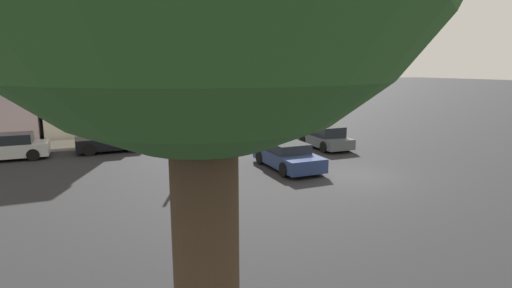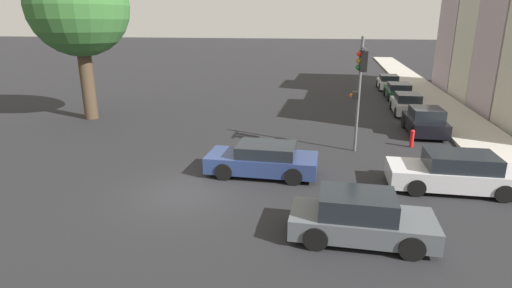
{
  "view_description": "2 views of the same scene",
  "coord_description": "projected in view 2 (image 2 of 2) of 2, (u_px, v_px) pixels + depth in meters",
  "views": [
    {
      "loc": [
        -15.1,
        11.56,
        5.06
      ],
      "look_at": [
        3.57,
        3.8,
        1.17
      ],
      "focal_mm": 28.0,
      "sensor_mm": 36.0,
      "label": 1
    },
    {
      "loc": [
        5.36,
        -12.91,
        6.11
      ],
      "look_at": [
        2.16,
        3.03,
        1.15
      ],
      "focal_mm": 28.0,
      "sensor_mm": 36.0,
      "label": 2
    }
  ],
  "objects": [
    {
      "name": "crossing_car_2",
      "position": [
        360.0,
        218.0,
        11.56
      ],
      "size": [
        4.12,
        1.88,
        1.45
      ],
      "rotation": [
        0.0,
        0.0,
        0.0
      ],
      "color": "#4C5156",
      "rests_on": "ground_plane"
    },
    {
      "name": "parked_car_3",
      "position": [
        388.0,
        82.0,
        37.87
      ],
      "size": [
        1.93,
        3.89,
        1.38
      ],
      "rotation": [
        0.0,
        0.0,
        1.57
      ],
      "color": "silver",
      "rests_on": "ground_plane"
    },
    {
      "name": "parked_car_0",
      "position": [
        425.0,
        122.0,
        22.66
      ],
      "size": [
        2.07,
        3.92,
        1.53
      ],
      "rotation": [
        0.0,
        0.0,
        1.6
      ],
      "color": "black",
      "rests_on": "ground_plane"
    },
    {
      "name": "fire_hydrant",
      "position": [
        412.0,
        138.0,
        20.28
      ],
      "size": [
        0.22,
        0.22,
        0.92
      ],
      "color": "red",
      "rests_on": "ground_plane"
    },
    {
      "name": "parked_car_1",
      "position": [
        407.0,
        104.0,
        27.67
      ],
      "size": [
        1.89,
        4.03,
        1.45
      ],
      "rotation": [
        0.0,
        0.0,
        1.57
      ],
      "color": "#B7B7BC",
      "rests_on": "ground_plane"
    },
    {
      "name": "street_tree",
      "position": [
        78.0,
        7.0,
        24.5
      ],
      "size": [
        6.14,
        6.14,
        10.16
      ],
      "color": "#423323",
      "rests_on": "ground_plane"
    },
    {
      "name": "crossing_car_0",
      "position": [
        263.0,
        160.0,
        16.57
      ],
      "size": [
        4.56,
        2.06,
        1.33
      ],
      "rotation": [
        0.0,
        0.0,
        3.15
      ],
      "color": "navy",
      "rests_on": "ground_plane"
    },
    {
      "name": "parked_car_2",
      "position": [
        398.0,
        91.0,
        33.14
      ],
      "size": [
        2.04,
        4.33,
        1.31
      ],
      "rotation": [
        0.0,
        0.0,
        1.59
      ],
      "color": "#194728",
      "rests_on": "ground_plane"
    },
    {
      "name": "crossing_car_1",
      "position": [
        455.0,
        173.0,
        15.05
      ],
      "size": [
        4.79,
        2.1,
        1.45
      ],
      "rotation": [
        0.0,
        0.0,
        3.16
      ],
      "color": "#B7B7BC",
      "rests_on": "ground_plane"
    },
    {
      "name": "sidewalk_strip",
      "position": [
        410.0,
        80.0,
        43.5
      ],
      "size": [
        3.28,
        60.0,
        0.16
      ],
      "color": "#ADA89E",
      "rests_on": "ground_plane"
    },
    {
      "name": "ground_plane",
      "position": [
        183.0,
        193.0,
        14.9
      ],
      "size": [
        300.0,
        300.0,
        0.0
      ],
      "primitive_type": "plane",
      "color": "black"
    },
    {
      "name": "traffic_signal",
      "position": [
        360.0,
        74.0,
        18.27
      ],
      "size": [
        0.62,
        1.71,
        5.51
      ],
      "rotation": [
        0.0,
        0.0,
        3.19
      ],
      "color": "#515456",
      "rests_on": "ground_plane"
    }
  ]
}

